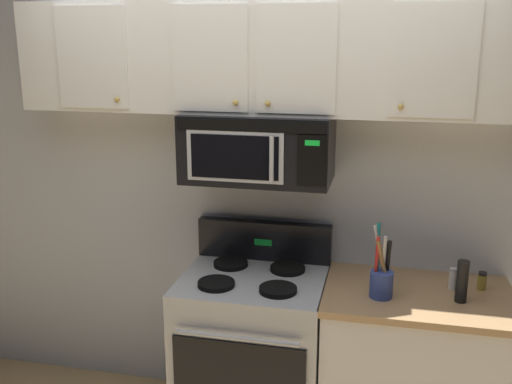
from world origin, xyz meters
TOP-DOWN VIEW (x-y plane):
  - back_wall at (0.00, 0.79)m, footprint 5.20×0.10m
  - stove_range at (0.00, 0.42)m, footprint 0.76×0.69m
  - over_range_microwave at (-0.00, 0.54)m, footprint 0.76×0.43m
  - upper_cabinets at (-0.00, 0.57)m, footprint 2.50×0.36m
  - counter_segment at (0.84, 0.43)m, footprint 0.93×0.65m
  - utensil_crock_blue at (0.66, 0.33)m, footprint 0.11×0.11m
  - salt_shaker at (1.01, 0.50)m, footprint 0.04×0.04m
  - pepper_mill at (1.03, 0.37)m, footprint 0.06×0.06m
  - spice_jar at (1.15, 0.53)m, footprint 0.04×0.04m

SIDE VIEW (x-z plane):
  - counter_segment at x=0.84m, z-range 0.00..0.90m
  - stove_range at x=0.00m, z-range -0.09..1.03m
  - spice_jar at x=1.15m, z-range 0.90..0.99m
  - salt_shaker at x=1.01m, z-range 0.90..1.01m
  - utensil_crock_blue at x=0.66m, z-range 0.82..1.18m
  - pepper_mill at x=1.03m, z-range 0.90..1.11m
  - back_wall at x=0.00m, z-range 0.00..2.70m
  - over_range_microwave at x=0.00m, z-range 1.40..1.75m
  - upper_cabinets at x=0.00m, z-range 1.75..2.30m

